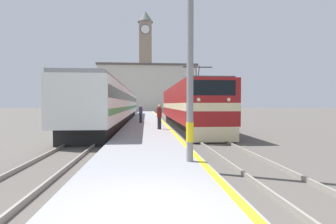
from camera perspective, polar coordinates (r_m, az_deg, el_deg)
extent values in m
plane|color=#514C47|center=(34.16, -4.76, -1.76)|extent=(200.00, 200.00, 0.00)
cube|color=gray|center=(29.16, -4.75, -2.03)|extent=(3.61, 140.00, 0.34)
cube|color=yellow|center=(29.20, -1.51, -1.68)|extent=(0.20, 140.00, 0.00)
cube|color=#514C47|center=(29.38, 2.06, -2.31)|extent=(2.83, 140.00, 0.02)
cube|color=gray|center=(29.30, 0.67, -2.16)|extent=(0.07, 140.00, 0.14)
cube|color=gray|center=(29.47, 3.45, -2.14)|extent=(0.07, 140.00, 0.14)
cube|color=#514C47|center=(29.35, -11.12, -2.34)|extent=(2.84, 140.00, 0.02)
cube|color=gray|center=(29.43, -12.51, -2.18)|extent=(0.07, 140.00, 0.14)
cube|color=gray|center=(29.27, -9.72, -2.19)|extent=(0.07, 140.00, 0.14)
cube|color=black|center=(22.36, 4.24, -2.46)|extent=(2.46, 15.97, 0.90)
cube|color=maroon|center=(22.30, 4.25, 2.01)|extent=(2.90, 17.36, 2.59)
cube|color=beige|center=(22.30, 4.25, 1.35)|extent=(2.92, 17.38, 0.44)
cube|color=beige|center=(14.03, 9.74, -4.82)|extent=(2.76, 0.30, 0.81)
cube|color=black|center=(13.88, 9.89, 5.21)|extent=(2.32, 0.12, 0.80)
sphere|color=white|center=(13.63, 6.67, 2.70)|extent=(0.20, 0.20, 0.20)
sphere|color=white|center=(14.04, 13.07, 2.64)|extent=(0.20, 0.20, 0.20)
cube|color=#4C4C51|center=(22.34, 4.25, 5.48)|extent=(2.61, 16.49, 0.12)
cylinder|color=#333333|center=(17.79, 6.66, 8.24)|extent=(0.06, 0.63, 1.03)
cylinder|color=#333333|center=(18.48, 6.23, 8.00)|extent=(0.06, 0.63, 1.03)
cube|color=#262626|center=(18.20, 6.45, 9.68)|extent=(2.03, 0.08, 0.06)
cube|color=black|center=(30.77, -10.83, -1.33)|extent=(2.46, 35.30, 0.90)
cube|color=silver|center=(30.73, -10.85, 1.95)|extent=(2.90, 36.77, 2.62)
cube|color=black|center=(30.73, -10.85, 2.92)|extent=(2.92, 36.03, 0.64)
cube|color=#338442|center=(30.73, -10.84, 0.97)|extent=(2.92, 36.03, 0.36)
cube|color=gray|center=(30.77, -10.86, 4.57)|extent=(2.67, 36.77, 0.20)
cylinder|color=gray|center=(8.25, 4.83, 15.65)|extent=(0.21, 0.21, 7.48)
cylinder|color=yellow|center=(8.05, 4.78, -4.38)|extent=(0.23, 0.23, 0.60)
cylinder|color=#23232D|center=(24.54, -5.96, -1.42)|extent=(0.26, 0.26, 0.80)
cylinder|color=navy|center=(24.51, -5.96, 0.28)|extent=(0.34, 0.34, 0.66)
sphere|color=tan|center=(24.50, -5.97, 1.31)|extent=(0.22, 0.22, 0.22)
cylinder|color=#23232D|center=(18.26, -1.90, -2.48)|extent=(0.26, 0.26, 0.81)
cylinder|color=maroon|center=(18.22, -1.90, -0.14)|extent=(0.34, 0.34, 0.68)
sphere|color=tan|center=(18.21, -1.90, 1.27)|extent=(0.22, 0.22, 0.22)
cube|color=gray|center=(79.40, -4.93, 9.77)|extent=(3.66, 3.66, 26.31)
cylinder|color=black|center=(79.77, -4.95, 17.52)|extent=(2.86, 0.06, 2.86)
cylinder|color=white|center=(79.74, -4.95, 17.52)|extent=(2.56, 0.10, 2.56)
cone|color=#47514C|center=(82.77, -4.96, 19.97)|extent=(4.58, 4.58, 3.30)
cube|color=beige|center=(70.25, -4.44, 4.84)|extent=(24.69, 9.80, 11.71)
cube|color=#564C47|center=(70.84, -4.45, 9.77)|extent=(25.29, 10.40, 0.50)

